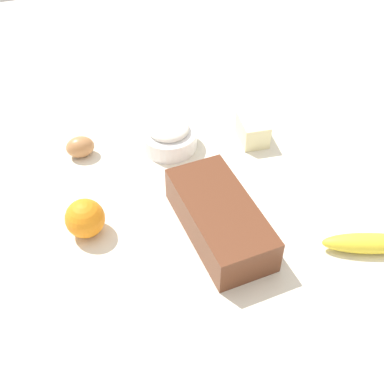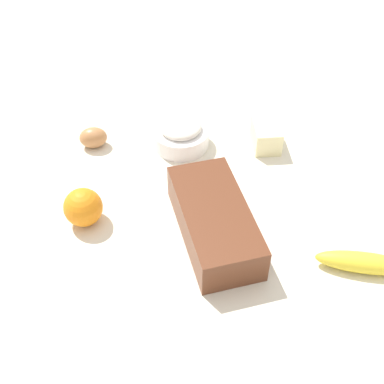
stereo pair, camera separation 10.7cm
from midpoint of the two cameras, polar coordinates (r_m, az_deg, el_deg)
ground_plane at (r=1.10m, az=-2.77°, el=-1.99°), size 2.40×2.40×0.02m
loaf_pan at (r=1.01m, az=0.17°, el=-3.11°), size 0.29×0.16×0.08m
flour_bowl at (r=1.23m, az=-5.16°, el=6.34°), size 0.14×0.14×0.07m
banana at (r=1.04m, az=16.91°, el=-5.79°), size 0.10×0.19×0.04m
orange_fruit at (r=1.05m, az=-15.02°, el=-3.08°), size 0.08×0.08×0.08m
butter_block at (r=1.25m, az=4.53°, el=6.98°), size 0.10×0.07×0.06m
egg_near_butter at (r=1.24m, az=-15.09°, el=4.90°), size 0.05×0.07×0.05m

